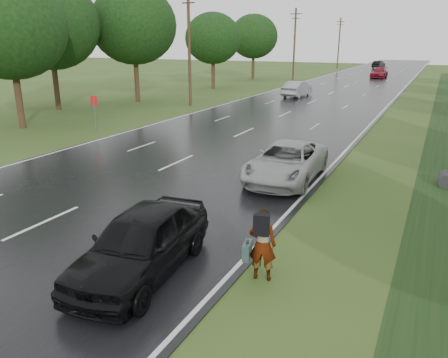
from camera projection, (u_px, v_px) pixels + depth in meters
ground at (43, 224)px, 13.94m from camera, size 220.00×220.00×0.00m
road at (341, 89)px, 52.42m from camera, size 14.00×180.00×0.04m
edge_stripe_east at (401, 92)px, 49.57m from camera, size 0.12×180.00×0.01m
edge_stripe_west at (287, 86)px, 55.25m from camera, size 0.12×180.00×0.01m
center_line at (341, 89)px, 52.41m from camera, size 0.12×180.00×0.01m
drainage_ditch at (446, 142)px, 25.09m from camera, size 2.20×120.00×0.56m
road_sign at (94, 107)px, 27.28m from camera, size 0.50×0.06×2.30m
utility_pole_mid at (189, 45)px, 37.61m from camera, size 1.60×0.26×10.00m
utility_pole_far at (294, 43)px, 63.27m from camera, size 1.60×0.26×10.00m
utility_pole_distant at (339, 42)px, 88.92m from camera, size 1.60×0.26×10.00m
tree_west_b at (9, 27)px, 27.31m from camera, size 7.20×7.20×9.62m
tree_west_c at (134, 25)px, 39.53m from camera, size 7.80×7.80×10.43m
tree_west_d at (213, 38)px, 51.50m from camera, size 6.60×6.60×8.80m
tree_west_e at (49, 24)px, 34.83m from camera, size 8.00×8.00×10.44m
tree_west_f at (254, 36)px, 63.63m from camera, size 7.00×7.00×9.29m
pedestrian at (261, 244)px, 10.46m from camera, size 0.91×0.69×1.82m
white_pickup at (286, 162)px, 18.04m from camera, size 2.69×5.54×1.52m
dark_sedan at (141, 242)px, 10.69m from camera, size 2.47×5.04×1.65m
silver_sedan at (297, 89)px, 44.95m from camera, size 2.04×4.89×1.57m
far_car_red at (379, 73)px, 67.76m from camera, size 2.26×5.25×1.51m
far_car_dark at (379, 64)px, 91.40m from camera, size 2.26×4.65×1.47m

